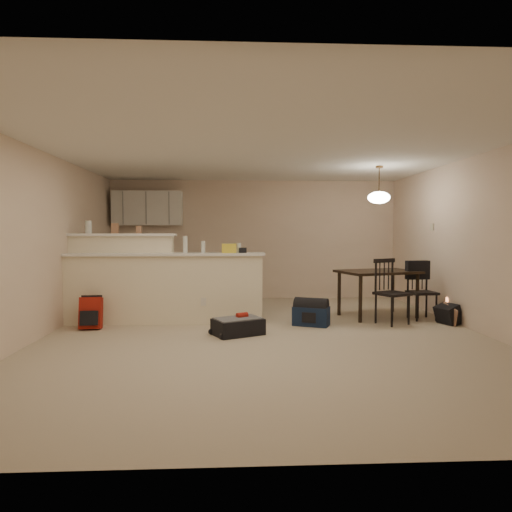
{
  "coord_description": "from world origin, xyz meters",
  "views": [
    {
      "loc": [
        -0.44,
        -6.17,
        1.41
      ],
      "look_at": [
        -0.1,
        0.7,
        1.05
      ],
      "focal_mm": 32.0,
      "sensor_mm": 36.0,
      "label": 1
    }
  ],
  "objects": [
    {
      "name": "room",
      "position": [
        0.0,
        0.0,
        1.25
      ],
      "size": [
        7.0,
        7.02,
        2.5
      ],
      "color": "#BBAA90",
      "rests_on": "ground"
    },
    {
      "name": "breakfast_bar",
      "position": [
        -1.76,
        0.98,
        0.61
      ],
      "size": [
        3.08,
        0.58,
        1.39
      ],
      "color": "#F7EBC8",
      "rests_on": "ground"
    },
    {
      "name": "upper_cabinets",
      "position": [
        -2.2,
        3.32,
        1.9
      ],
      "size": [
        1.4,
        0.34,
        0.7
      ],
      "primitive_type": "cube",
      "color": "white",
      "rests_on": "room"
    },
    {
      "name": "kitchen_counter",
      "position": [
        -2.0,
        3.19,
        0.45
      ],
      "size": [
        1.8,
        0.6,
        0.9
      ],
      "primitive_type": "cube",
      "color": "white",
      "rests_on": "ground"
    },
    {
      "name": "thermostat",
      "position": [
        2.98,
        1.55,
        1.5
      ],
      "size": [
        0.02,
        0.12,
        0.12
      ],
      "primitive_type": "cube",
      "color": "beige",
      "rests_on": "room"
    },
    {
      "name": "jar",
      "position": [
        -2.71,
        1.12,
        1.49
      ],
      "size": [
        0.1,
        0.1,
        0.2
      ],
      "primitive_type": "cylinder",
      "color": "silver",
      "rests_on": "breakfast_bar"
    },
    {
      "name": "cereal_box",
      "position": [
        -2.31,
        1.12,
        1.47
      ],
      "size": [
        0.1,
        0.07,
        0.16
      ],
      "primitive_type": "cube",
      "color": "#A07053",
      "rests_on": "breakfast_bar"
    },
    {
      "name": "small_box",
      "position": [
        -1.93,
        1.12,
        1.45
      ],
      "size": [
        0.08,
        0.06,
        0.12
      ],
      "primitive_type": "cube",
      "color": "#A07053",
      "rests_on": "breakfast_bar"
    },
    {
      "name": "bottle_a",
      "position": [
        -1.18,
        0.9,
        1.22
      ],
      "size": [
        0.07,
        0.07,
        0.26
      ],
      "primitive_type": "cylinder",
      "color": "silver",
      "rests_on": "breakfast_bar"
    },
    {
      "name": "bottle_b",
      "position": [
        -0.91,
        0.9,
        1.18
      ],
      "size": [
        0.06,
        0.06,
        0.18
      ],
      "primitive_type": "cylinder",
      "color": "silver",
      "rests_on": "breakfast_bar"
    },
    {
      "name": "bag_lump",
      "position": [
        -0.51,
        0.9,
        1.16
      ],
      "size": [
        0.22,
        0.18,
        0.14
      ],
      "primitive_type": "cube",
      "color": "#A07053",
      "rests_on": "breakfast_bar"
    },
    {
      "name": "pouch",
      "position": [
        -0.3,
        0.9,
        1.13
      ],
      "size": [
        0.12,
        0.1,
        0.08
      ],
      "primitive_type": "cube",
      "color": "#A07053",
      "rests_on": "breakfast_bar"
    },
    {
      "name": "extra_item_x",
      "position": [
        -0.36,
        0.9,
        1.17
      ],
      "size": [
        0.06,
        0.06,
        0.15
      ],
      "primitive_type": "cylinder",
      "color": "silver",
      "rests_on": "breakfast_bar"
    },
    {
      "name": "dining_table",
      "position": [
        1.96,
        1.26,
        0.68
      ],
      "size": [
        1.42,
        1.14,
        0.77
      ],
      "rotation": [
        0.0,
        0.0,
        0.29
      ],
      "color": "black",
      "rests_on": "ground"
    },
    {
      "name": "pendant_lamp",
      "position": [
        1.96,
        1.26,
        1.99
      ],
      "size": [
        0.36,
        0.36,
        0.62
      ],
      "color": "brown",
      "rests_on": "room"
    },
    {
      "name": "dining_chair_near",
      "position": [
        1.99,
        0.66,
        0.5
      ],
      "size": [
        0.58,
        0.57,
        1.0
      ],
      "primitive_type": null,
      "rotation": [
        0.0,
        0.0,
        0.47
      ],
      "color": "black",
      "rests_on": "ground"
    },
    {
      "name": "dining_chair_far",
      "position": [
        2.6,
        1.0,
        0.46
      ],
      "size": [
        0.44,
        0.42,
        0.92
      ],
      "primitive_type": null,
      "rotation": [
        0.0,
        0.0,
        0.1
      ],
      "color": "black",
      "rests_on": "ground"
    },
    {
      "name": "suitcase",
      "position": [
        -0.38,
        0.04,
        0.11
      ],
      "size": [
        0.77,
        0.66,
        0.22
      ],
      "primitive_type": "cube",
      "rotation": [
        0.0,
        0.0,
        0.46
      ],
      "color": "black",
      "rests_on": "ground"
    },
    {
      "name": "red_backpack",
      "position": [
        -2.52,
        0.53,
        0.23
      ],
      "size": [
        0.32,
        0.21,
        0.46
      ],
      "primitive_type": "cube",
      "rotation": [
        0.0,
        0.0,
        0.08
      ],
      "color": "#A31C12",
      "rests_on": "ground"
    },
    {
      "name": "navy_duffel",
      "position": [
        0.73,
        0.61,
        0.14
      ],
      "size": [
        0.6,
        0.47,
        0.29
      ],
      "primitive_type": "cube",
      "rotation": [
        0.0,
        0.0,
        -0.4
      ],
      "color": "#13213C",
      "rests_on": "ground"
    },
    {
      "name": "black_daypack",
      "position": [
        2.85,
        0.61,
        0.15
      ],
      "size": [
        0.32,
        0.39,
        0.29
      ],
      "primitive_type": "cube",
      "rotation": [
        0.0,
        0.0,
        1.89
      ],
      "color": "black",
      "rests_on": "ground"
    },
    {
      "name": "cardboard_sheet",
      "position": [
        2.85,
        0.57,
        0.14
      ],
      "size": [
        0.06,
        0.38,
        0.29
      ],
      "primitive_type": "cube",
      "rotation": [
        0.0,
        0.0,
        1.68
      ],
      "color": "#A07053",
      "rests_on": "ground"
    }
  ]
}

